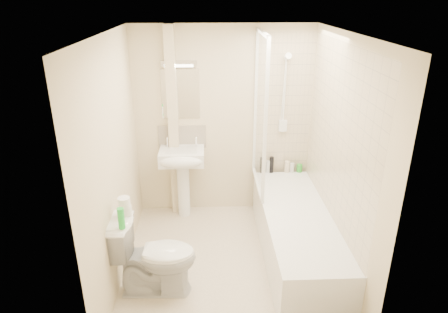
{
  "coord_description": "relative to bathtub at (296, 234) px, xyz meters",
  "views": [
    {
      "loc": [
        -0.19,
        -3.54,
        2.73
      ],
      "look_at": [
        -0.03,
        0.2,
        1.18
      ],
      "focal_mm": 32.0,
      "sensor_mm": 36.0,
      "label": 1
    }
  ],
  "objects": [
    {
      "name": "floor",
      "position": [
        -0.75,
        -0.11,
        -0.29
      ],
      "size": [
        2.5,
        2.5,
        0.0
      ],
      "primitive_type": "plane",
      "color": "beige",
      "rests_on": "ground"
    },
    {
      "name": "wall_back",
      "position": [
        -0.75,
        1.14,
        0.91
      ],
      "size": [
        2.2,
        0.02,
        2.4
      ],
      "primitive_type": "cube",
      "color": "beige",
      "rests_on": "ground"
    },
    {
      "name": "wall_left",
      "position": [
        -1.85,
        -0.11,
        0.91
      ],
      "size": [
        0.02,
        2.5,
        2.4
      ],
      "primitive_type": "cube",
      "color": "beige",
      "rests_on": "ground"
    },
    {
      "name": "wall_right",
      "position": [
        0.35,
        -0.11,
        0.91
      ],
      "size": [
        0.02,
        2.5,
        2.4
      ],
      "primitive_type": "cube",
      "color": "beige",
      "rests_on": "ground"
    },
    {
      "name": "ceiling",
      "position": [
        -0.75,
        -0.11,
        2.11
      ],
      "size": [
        2.2,
        2.5,
        0.02
      ],
      "primitive_type": "cube",
      "color": "white",
      "rests_on": "wall_back"
    },
    {
      "name": "tile_back",
      "position": [
        0.0,
        1.13,
        1.14
      ],
      "size": [
        0.7,
        0.01,
        1.75
      ],
      "primitive_type": "cube",
      "color": "beige",
      "rests_on": "wall_back"
    },
    {
      "name": "tile_right",
      "position": [
        0.34,
        0.0,
        1.14
      ],
      "size": [
        0.01,
        2.1,
        1.75
      ],
      "primitive_type": "cube",
      "color": "beige",
      "rests_on": "wall_right"
    },
    {
      "name": "pipe_boxing",
      "position": [
        -1.37,
        1.08,
        0.91
      ],
      "size": [
        0.12,
        0.12,
        2.4
      ],
      "primitive_type": "cube",
      "color": "beige",
      "rests_on": "ground"
    },
    {
      "name": "splashback",
      "position": [
        -1.27,
        1.13,
        0.74
      ],
      "size": [
        0.6,
        0.02,
        0.3
      ],
      "primitive_type": "cube",
      "color": "beige",
      "rests_on": "wall_back"
    },
    {
      "name": "mirror",
      "position": [
        -1.27,
        1.13,
        1.29
      ],
      "size": [
        0.46,
        0.01,
        0.6
      ],
      "primitive_type": "cube",
      "color": "white",
      "rests_on": "wall_back"
    },
    {
      "name": "strip_light",
      "position": [
        -1.27,
        1.11,
        1.66
      ],
      "size": [
        0.42,
        0.07,
        0.07
      ],
      "primitive_type": "cube",
      "color": "silver",
      "rests_on": "wall_back"
    },
    {
      "name": "bathtub",
      "position": [
        0.0,
        0.0,
        0.0
      ],
      "size": [
        0.7,
        2.1,
        0.55
      ],
      "color": "white",
      "rests_on": "ground"
    },
    {
      "name": "shower_screen",
      "position": [
        -0.35,
        0.69,
        1.16
      ],
      "size": [
        0.04,
        0.92,
        1.8
      ],
      "color": "white",
      "rests_on": "bathtub"
    },
    {
      "name": "shower_fixture",
      "position": [
        -0.0,
        1.08,
        1.26
      ],
      "size": [
        0.1,
        0.16,
        0.99
      ],
      "color": "white",
      "rests_on": "wall_back"
    },
    {
      "name": "pedestal_sink",
      "position": [
        -1.27,
        0.9,
        0.45
      ],
      "size": [
        0.55,
        0.5,
        1.06
      ],
      "color": "white",
      "rests_on": "ground"
    },
    {
      "name": "bottle_black_a",
      "position": [
        -0.25,
        1.05,
        0.36
      ],
      "size": [
        0.05,
        0.05,
        0.2
      ],
      "primitive_type": "cylinder",
      "color": "black",
      "rests_on": "bathtub"
    },
    {
      "name": "bottle_white_a",
      "position": [
        -0.17,
        1.05,
        0.34
      ],
      "size": [
        0.05,
        0.05,
        0.16
      ],
      "primitive_type": "cylinder",
      "color": "silver",
      "rests_on": "bathtub"
    },
    {
      "name": "bottle_black_b",
      "position": [
        -0.13,
        1.05,
        0.37
      ],
      "size": [
        0.06,
        0.06,
        0.21
      ],
      "primitive_type": "cylinder",
      "color": "black",
      "rests_on": "bathtub"
    },
    {
      "name": "bottle_cream",
      "position": [
        0.08,
        1.05,
        0.34
      ],
      "size": [
        0.07,
        0.07,
        0.15
      ],
      "primitive_type": "cylinder",
      "color": "beige",
      "rests_on": "bathtub"
    },
    {
      "name": "bottle_white_b",
      "position": [
        0.14,
        1.05,
        0.32
      ],
      "size": [
        0.06,
        0.06,
        0.12
      ],
      "primitive_type": "cylinder",
      "color": "silver",
      "rests_on": "bathtub"
    },
    {
      "name": "bottle_green",
      "position": [
        0.24,
        1.05,
        0.31
      ],
      "size": [
        0.07,
        0.07,
        0.1
      ],
      "primitive_type": "cylinder",
      "color": "green",
      "rests_on": "bathtub"
    },
    {
      "name": "toilet",
      "position": [
        -1.47,
        -0.47,
        0.11
      ],
      "size": [
        0.51,
        0.82,
        0.8
      ],
      "primitive_type": "imported",
      "rotation": [
        0.0,
        0.0,
        1.53
      ],
      "color": "white",
      "rests_on": "ground"
    },
    {
      "name": "toilet_roll_lower",
      "position": [
        -1.72,
        -0.36,
        0.56
      ],
      "size": [
        0.1,
        0.1,
        0.1
      ],
      "primitive_type": "cylinder",
      "color": "white",
      "rests_on": "toilet"
    },
    {
      "name": "toilet_roll_upper",
      "position": [
        -1.72,
        -0.41,
        0.66
      ],
      "size": [
        0.11,
        0.11,
        0.1
      ],
      "primitive_type": "cylinder",
      "color": "white",
      "rests_on": "toilet_roll_lower"
    },
    {
      "name": "green_bottle",
      "position": [
        -1.71,
        -0.6,
        0.61
      ],
      "size": [
        0.06,
        0.06,
        0.2
      ],
      "primitive_type": "cylinder",
      "color": "green",
      "rests_on": "toilet"
    }
  ]
}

